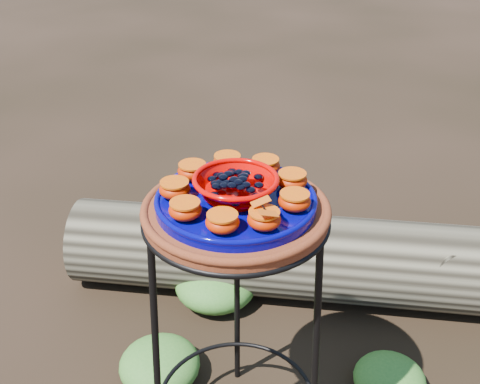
{
  "coord_description": "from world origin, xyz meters",
  "views": [
    {
      "loc": [
        0.01,
        -1.08,
        1.39
      ],
      "look_at": [
        0.01,
        0.0,
        0.77
      ],
      "focal_mm": 45.0,
      "sensor_mm": 36.0,
      "label": 1
    }
  ],
  "objects_px": {
    "driftwood_log": "(300,257)",
    "cobalt_plate": "(236,202)",
    "terracotta_saucer": "(236,213)",
    "red_bowl": "(236,188)",
    "plant_stand": "(236,341)"
  },
  "relations": [
    {
      "from": "terracotta_saucer",
      "to": "cobalt_plate",
      "type": "relative_size",
      "value": 1.17
    },
    {
      "from": "plant_stand",
      "to": "driftwood_log",
      "type": "relative_size",
      "value": 0.44
    },
    {
      "from": "cobalt_plate",
      "to": "red_bowl",
      "type": "xyz_separation_m",
      "value": [
        0.0,
        0.0,
        0.03
      ]
    },
    {
      "from": "terracotta_saucer",
      "to": "red_bowl",
      "type": "relative_size",
      "value": 2.33
    },
    {
      "from": "red_bowl",
      "to": "driftwood_log",
      "type": "relative_size",
      "value": 0.11
    },
    {
      "from": "plant_stand",
      "to": "cobalt_plate",
      "type": "bearing_deg",
      "value": 0.0
    },
    {
      "from": "plant_stand",
      "to": "red_bowl",
      "type": "bearing_deg",
      "value": 0.0
    },
    {
      "from": "plant_stand",
      "to": "cobalt_plate",
      "type": "relative_size",
      "value": 2.07
    },
    {
      "from": "plant_stand",
      "to": "terracotta_saucer",
      "type": "xyz_separation_m",
      "value": [
        0.0,
        0.0,
        0.37
      ]
    },
    {
      "from": "driftwood_log",
      "to": "cobalt_plate",
      "type": "bearing_deg",
      "value": -109.16
    },
    {
      "from": "terracotta_saucer",
      "to": "driftwood_log",
      "type": "xyz_separation_m",
      "value": [
        0.22,
        0.62,
        -0.57
      ]
    },
    {
      "from": "plant_stand",
      "to": "driftwood_log",
      "type": "distance_m",
      "value": 0.69
    },
    {
      "from": "plant_stand",
      "to": "terracotta_saucer",
      "type": "relative_size",
      "value": 1.78
    },
    {
      "from": "plant_stand",
      "to": "red_bowl",
      "type": "relative_size",
      "value": 4.14
    },
    {
      "from": "terracotta_saucer",
      "to": "red_bowl",
      "type": "bearing_deg",
      "value": 0.0
    }
  ]
}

